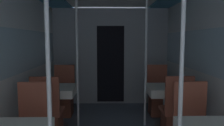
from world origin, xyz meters
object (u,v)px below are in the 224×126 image
at_px(support_pole_left_1, 77,63).
at_px(support_pole_right_0, 181,84).
at_px(support_pole_left_0, 49,84).
at_px(chair_right_far_1, 158,100).
at_px(chair_left_near_1, 49,121).
at_px(chair_left_far_1, 64,100).
at_px(chair_right_near_1, 175,120).
at_px(dining_table_left_1, 57,93).
at_px(dining_table_right_1, 166,92).
at_px(support_pole_right_1, 146,63).

xyz_separation_m(support_pole_left_1, support_pole_right_0, (1.20, -1.84, 0.00)).
bearing_deg(support_pole_left_0, chair_right_far_1, 56.95).
distance_m(support_pole_left_1, support_pole_right_0, 2.20).
bearing_deg(chair_left_near_1, chair_right_far_1, 30.15).
distance_m(chair_left_near_1, chair_left_far_1, 1.12).
bearing_deg(support_pole_right_0, chair_right_near_1, 73.96).
height_order(dining_table_left_1, support_pole_left_1, support_pole_left_1).
bearing_deg(dining_table_left_1, chair_left_far_1, 90.00).
height_order(support_pole_left_1, support_pole_right_0, same).
xyz_separation_m(support_pole_left_0, support_pole_right_0, (1.20, 0.00, 0.00)).
distance_m(support_pole_left_0, chair_right_near_1, 2.18).
bearing_deg(dining_table_left_1, support_pole_right_0, -49.67).
height_order(dining_table_left_1, chair_right_near_1, chair_right_near_1).
distance_m(dining_table_right_1, chair_right_near_1, 0.63).
xyz_separation_m(support_pole_left_0, dining_table_left_1, (-0.37, 1.84, -0.53)).
xyz_separation_m(chair_left_far_1, support_pole_left_1, (0.37, -0.56, 0.82)).
xyz_separation_m(support_pole_left_0, chair_left_near_1, (-0.37, 1.28, -0.82)).
bearing_deg(dining_table_left_1, support_pole_left_0, -78.69).
relative_size(chair_left_near_1, chair_left_far_1, 1.00).
height_order(chair_left_far_1, support_pole_left_1, support_pole_left_1).
height_order(support_pole_left_0, chair_right_near_1, support_pole_left_0).
bearing_deg(chair_right_far_1, chair_left_near_1, 30.15).
distance_m(support_pole_left_0, chair_left_near_1, 1.57).
height_order(support_pole_left_0, dining_table_left_1, support_pole_left_0).
xyz_separation_m(chair_right_far_1, support_pole_right_1, (-0.37, -0.56, 0.82)).
xyz_separation_m(dining_table_left_1, chair_left_near_1, (-0.00, -0.56, -0.30)).
height_order(chair_left_far_1, support_pole_right_0, support_pole_right_0).
height_order(chair_right_near_1, chair_right_far_1, same).
bearing_deg(support_pole_left_1, support_pole_right_1, 0.00).
bearing_deg(chair_left_far_1, chair_right_far_1, -180.00).
distance_m(dining_table_right_1, chair_right_far_1, 0.63).
height_order(chair_left_far_1, chair_right_near_1, same).
xyz_separation_m(chair_right_near_1, support_pole_right_1, (-0.37, 0.56, 0.82)).
distance_m(chair_left_near_1, support_pole_right_0, 2.18).
distance_m(support_pole_left_0, support_pole_left_1, 1.84).
relative_size(dining_table_left_1, chair_right_far_1, 0.70).
bearing_deg(support_pole_right_0, dining_table_left_1, 130.33).
relative_size(chair_right_far_1, support_pole_right_1, 0.45).
xyz_separation_m(dining_table_right_1, support_pole_right_1, (-0.37, 0.00, 0.53)).
distance_m(chair_left_near_1, chair_right_near_1, 1.93).
bearing_deg(dining_table_left_1, support_pole_right_1, 0.00).
xyz_separation_m(support_pole_left_0, support_pole_right_1, (1.20, 1.84, 0.00)).
bearing_deg(support_pole_left_1, dining_table_right_1, 0.00).
bearing_deg(chair_left_far_1, support_pole_left_0, 98.71).
relative_size(support_pole_left_0, dining_table_left_1, 3.20).
height_order(support_pole_right_0, dining_table_right_1, support_pole_right_0).
xyz_separation_m(dining_table_right_1, chair_right_near_1, (0.00, -0.56, -0.30)).
distance_m(support_pole_left_0, dining_table_right_1, 2.47).
height_order(chair_left_far_1, chair_right_far_1, same).
distance_m(support_pole_left_0, dining_table_left_1, 1.95).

